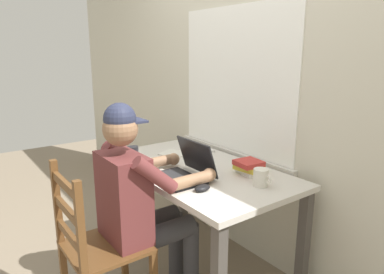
% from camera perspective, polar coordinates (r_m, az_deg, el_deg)
% --- Properties ---
extents(ground_plane, '(8.00, 8.00, 0.00)m').
position_cam_1_polar(ground_plane, '(2.68, 0.58, -20.14)').
color(ground_plane, gray).
extents(back_wall, '(6.00, 0.08, 2.60)m').
position_cam_1_polar(back_wall, '(2.54, 9.19, 9.17)').
color(back_wall, beige).
rests_on(back_wall, ground).
extents(desk, '(1.38, 0.77, 0.74)m').
position_cam_1_polar(desk, '(2.38, 0.61, -7.14)').
color(desk, beige).
rests_on(desk, ground).
extents(seated_person, '(0.50, 0.60, 1.23)m').
position_cam_1_polar(seated_person, '(2.07, -8.38, -9.60)').
color(seated_person, brown).
rests_on(seated_person, ground).
extents(wooden_chair, '(0.42, 0.42, 0.93)m').
position_cam_1_polar(wooden_chair, '(2.07, -15.31, -16.90)').
color(wooden_chair, brown).
rests_on(wooden_chair, ground).
extents(laptop, '(0.33, 0.30, 0.23)m').
position_cam_1_polar(laptop, '(2.13, -1.17, -5.35)').
color(laptop, black).
rests_on(laptop, desk).
extents(computer_mouse, '(0.06, 0.10, 0.03)m').
position_cam_1_polar(computer_mouse, '(1.96, 1.71, -8.30)').
color(computer_mouse, black).
rests_on(computer_mouse, desk).
extents(coffee_mug_white, '(0.12, 0.09, 0.10)m').
position_cam_1_polar(coffee_mug_white, '(2.05, 11.17, -6.49)').
color(coffee_mug_white, silver).
rests_on(coffee_mug_white, desk).
extents(coffee_mug_dark, '(0.11, 0.08, 0.10)m').
position_cam_1_polar(coffee_mug_dark, '(2.52, -9.53, -2.63)').
color(coffee_mug_dark, black).
rests_on(coffee_mug_dark, desk).
extents(book_stack_main, '(0.18, 0.17, 0.09)m').
position_cam_1_polar(book_stack_main, '(2.24, 9.25, -4.79)').
color(book_stack_main, white).
rests_on(book_stack_main, desk).
extents(paper_pile_near_laptop, '(0.24, 0.23, 0.01)m').
position_cam_1_polar(paper_pile_near_laptop, '(2.64, -2.94, -2.71)').
color(paper_pile_near_laptop, silver).
rests_on(paper_pile_near_laptop, desk).
extents(paper_pile_back_corner, '(0.24, 0.17, 0.02)m').
position_cam_1_polar(paper_pile_back_corner, '(2.71, 1.07, -2.14)').
color(paper_pile_back_corner, white).
rests_on(paper_pile_back_corner, desk).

